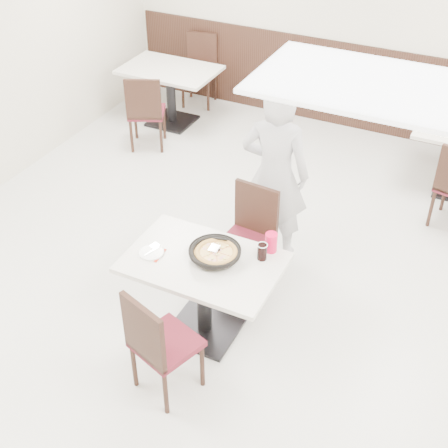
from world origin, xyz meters
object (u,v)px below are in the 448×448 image
at_px(pizza, 216,254).
at_px(chair_far, 245,241).
at_px(bg_table_left, 171,96).
at_px(red_cup, 271,242).
at_px(cola_glass, 262,252).
at_px(pizza_pan, 215,254).
at_px(diner_person, 275,175).
at_px(bg_chair_left_near, 147,110).
at_px(side_plate, 151,252).
at_px(bg_chair_left_far, 199,71).
at_px(chair_near, 166,341).
at_px(main_table, 204,296).

bearing_deg(pizza, chair_far, 93.36).
bearing_deg(bg_table_left, chair_far, -48.60).
bearing_deg(red_cup, cola_glass, -100.15).
relative_size(pizza_pan, diner_person, 0.19).
height_order(pizza_pan, bg_table_left, pizza_pan).
relative_size(cola_glass, bg_table_left, 0.11).
relative_size(bg_table_left, bg_chair_left_near, 1.26).
xyz_separation_m(bg_table_left, bg_chair_left_near, (0.05, -0.67, 0.10)).
distance_m(side_plate, red_cup, 0.94).
xyz_separation_m(chair_far, side_plate, (-0.46, -0.79, 0.28)).
height_order(diner_person, bg_chair_left_near, diner_person).
height_order(pizza, bg_chair_left_near, bg_chair_left_near).
bearing_deg(diner_person, chair_far, 77.84).
distance_m(bg_chair_left_near, bg_chair_left_far, 1.34).
xyz_separation_m(chair_near, pizza, (0.06, 0.69, 0.34)).
distance_m(chair_near, cola_glass, 0.99).
distance_m(pizza_pan, red_cup, 0.45).
xyz_separation_m(pizza_pan, bg_chair_left_far, (-2.16, 3.79, -0.32)).
bearing_deg(chair_near, bg_table_left, 138.47).
relative_size(chair_far, diner_person, 0.55).
distance_m(pizza_pan, diner_person, 1.17).
relative_size(chair_far, bg_chair_left_far, 1.00).
distance_m(side_plate, bg_chair_left_near, 3.13).
bearing_deg(bg_table_left, cola_glass, -49.32).
distance_m(diner_person, bg_chair_left_near, 2.56).
bearing_deg(main_table, chair_far, 85.86).
height_order(chair_near, bg_table_left, chair_near).
relative_size(bg_table_left, bg_chair_left_far, 1.26).
xyz_separation_m(pizza, side_plate, (-0.49, -0.15, -0.05)).
height_order(pizza, side_plate, pizza).
xyz_separation_m(pizza, diner_person, (-0.01, 1.19, 0.05)).
bearing_deg(main_table, chair_near, -87.75).
bearing_deg(red_cup, bg_table_left, 132.15).
xyz_separation_m(pizza_pan, red_cup, (0.35, 0.28, 0.04)).
height_order(chair_far, red_cup, chair_far).
distance_m(chair_far, bg_table_left, 3.34).
bearing_deg(pizza_pan, red_cup, 38.65).
relative_size(chair_near, red_cup, 5.94).
bearing_deg(red_cup, main_table, -140.45).
bearing_deg(red_cup, chair_near, -111.90).
distance_m(main_table, chair_near, 0.64).
xyz_separation_m(chair_near, red_cup, (0.39, 0.98, 0.35)).
bearing_deg(bg_chair_left_far, diner_person, 118.35).
distance_m(pizza_pan, bg_chair_left_far, 4.37).
height_order(main_table, pizza_pan, pizza_pan).
bearing_deg(chair_near, pizza_pan, 105.23).
xyz_separation_m(main_table, diner_person, (0.08, 1.24, 0.49)).
xyz_separation_m(red_cup, bg_table_left, (-2.58, 2.85, -0.45)).
bearing_deg(pizza, bg_chair_left_far, 119.86).
height_order(main_table, cola_glass, cola_glass).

